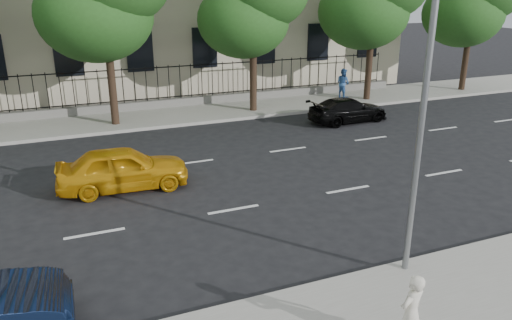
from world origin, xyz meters
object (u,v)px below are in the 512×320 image
at_px(woman_near, 411,313).
at_px(street_light, 412,47).
at_px(black_sedan, 348,110).
at_px(yellow_taxi, 123,168).

bearing_deg(woman_near, street_light, -138.10).
bearing_deg(street_light, black_sedan, 62.22).
relative_size(black_sedan, woman_near, 2.68).
height_order(street_light, yellow_taxi, street_light).
relative_size(yellow_taxi, woman_near, 2.77).
distance_m(street_light, woman_near, 5.33).
distance_m(yellow_taxi, black_sedan, 12.17).
height_order(black_sedan, woman_near, woman_near).
height_order(street_light, black_sedan, street_light).
relative_size(yellow_taxi, black_sedan, 1.03).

